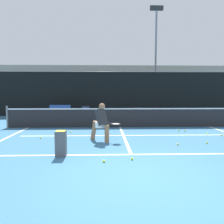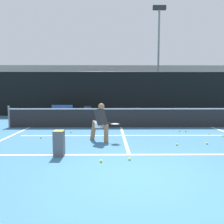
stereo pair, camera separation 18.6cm
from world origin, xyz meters
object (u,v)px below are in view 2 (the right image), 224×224
Objects in this scene: ball_hopper at (59,143)px; parked_car at (125,104)px; player_practicing at (100,121)px; trash_bin at (88,112)px; courtside_bench at (62,111)px.

parked_car is (2.72, 13.38, 0.27)m from ball_hopper.
player_practicing is 7.14m from trash_bin.
ball_hopper is at bearing -74.48° from courtside_bench.
ball_hopper is at bearing -101.48° from parked_car.
player_practicing is 1.93× the size of ball_hopper.
trash_bin is (1.72, 0.15, -0.06)m from courtside_bench.
ball_hopper is 13.66m from parked_car.
courtside_bench is at bearing 153.22° from player_practicing.
courtside_bench is 1.73m from trash_bin.
player_practicing is at bearing 58.77° from ball_hopper.
parked_car is at bearing 78.52° from ball_hopper.
player_practicing is 0.32× the size of parked_car.
ball_hopper is (-1.07, -1.76, -0.35)m from player_practicing.
parked_car is at bearing 122.40° from player_practicing.
courtside_bench is 0.34× the size of parked_car.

